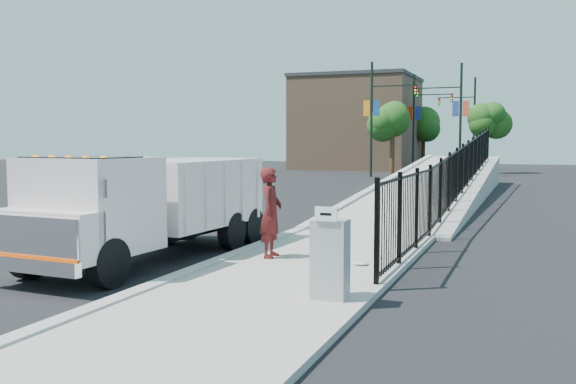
% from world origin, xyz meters
% --- Properties ---
extents(ground, '(120.00, 120.00, 0.00)m').
position_xyz_m(ground, '(0.00, 0.00, 0.00)').
color(ground, black).
rests_on(ground, ground).
extents(sidewalk, '(3.55, 12.00, 0.12)m').
position_xyz_m(sidewalk, '(1.93, -2.00, 0.06)').
color(sidewalk, '#9E998E').
rests_on(sidewalk, ground).
extents(curb, '(0.30, 12.00, 0.16)m').
position_xyz_m(curb, '(0.00, -2.00, 0.08)').
color(curb, '#ADAAA3').
rests_on(curb, ground).
extents(ramp, '(3.95, 24.06, 3.19)m').
position_xyz_m(ramp, '(2.12, 16.00, 0.00)').
color(ramp, '#9E998E').
rests_on(ramp, ground).
extents(iron_fence, '(0.10, 28.00, 1.80)m').
position_xyz_m(iron_fence, '(3.55, 12.00, 0.90)').
color(iron_fence, black).
rests_on(iron_fence, ground).
extents(truck, '(2.60, 6.90, 2.32)m').
position_xyz_m(truck, '(-1.69, -1.09, 1.31)').
color(truck, black).
rests_on(truck, ground).
extents(worker, '(0.53, 0.74, 1.91)m').
position_xyz_m(worker, '(0.87, -0.29, 1.07)').
color(worker, '#4D1313').
rests_on(worker, sidewalk).
extents(utility_cabinet, '(0.55, 0.40, 1.25)m').
position_xyz_m(utility_cabinet, '(3.10, -3.25, 0.75)').
color(utility_cabinet, gray).
rests_on(utility_cabinet, sidewalk).
extents(arrow_sign, '(0.35, 0.04, 0.22)m').
position_xyz_m(arrow_sign, '(3.10, -3.47, 1.48)').
color(arrow_sign, white).
rests_on(arrow_sign, utility_cabinet).
extents(debris, '(0.30, 0.30, 0.08)m').
position_xyz_m(debris, '(2.87, -0.43, 0.16)').
color(debris, silver).
rests_on(debris, sidewalk).
extents(light_pole_0, '(3.77, 0.22, 8.00)m').
position_xyz_m(light_pole_0, '(-4.34, 31.37, 4.36)').
color(light_pole_0, black).
rests_on(light_pole_0, ground).
extents(light_pole_1, '(3.78, 0.22, 8.00)m').
position_xyz_m(light_pole_1, '(0.80, 34.19, 4.36)').
color(light_pole_1, black).
rests_on(light_pole_1, ground).
extents(light_pole_2, '(3.78, 0.22, 8.00)m').
position_xyz_m(light_pole_2, '(-3.07, 40.92, 4.36)').
color(light_pole_2, black).
rests_on(light_pole_2, ground).
extents(light_pole_3, '(3.77, 0.22, 8.00)m').
position_xyz_m(light_pole_3, '(0.78, 45.48, 4.36)').
color(light_pole_3, black).
rests_on(light_pole_3, ground).
extents(tree_0, '(2.72, 2.72, 5.36)m').
position_xyz_m(tree_0, '(-4.00, 35.45, 3.95)').
color(tree_0, '#382314').
rests_on(tree_0, ground).
extents(tree_1, '(2.16, 2.16, 5.08)m').
position_xyz_m(tree_1, '(2.48, 39.24, 3.91)').
color(tree_1, '#382314').
rests_on(tree_1, ground).
extents(tree_2, '(3.00, 3.00, 5.50)m').
position_xyz_m(tree_2, '(-3.69, 48.09, 3.96)').
color(tree_2, '#382314').
rests_on(tree_2, ground).
extents(building, '(10.00, 10.00, 8.00)m').
position_xyz_m(building, '(-9.00, 44.00, 4.00)').
color(building, '#8C664C').
rests_on(building, ground).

